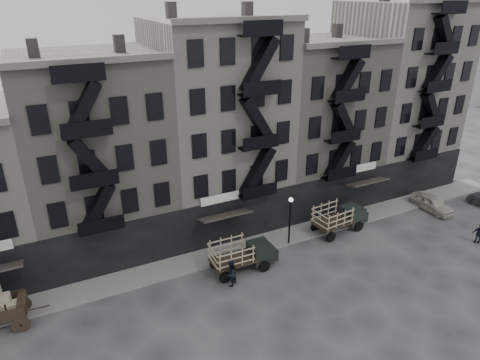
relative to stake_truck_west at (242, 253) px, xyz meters
name	(u,v)px	position (x,y,z in m)	size (l,w,h in m)	color
ground	(273,272)	(1.88, -1.32, -1.44)	(140.00, 140.00, 0.00)	#38383A
sidewalk	(249,246)	(1.88, 2.43, -1.36)	(55.00, 2.50, 0.15)	slate
building_midwest	(97,155)	(-8.12, 8.50, 6.07)	(10.00, 11.35, 16.20)	gray
building_center	(217,126)	(1.88, 8.50, 7.07)	(10.00, 11.35, 18.20)	#ABA79E
building_mideast	(314,122)	(11.88, 8.50, 6.07)	(10.00, 11.35, 16.20)	gray
building_east	(395,96)	(21.88, 8.50, 7.57)	(10.00, 11.35, 19.20)	#ABA79E
lamp_post	(290,215)	(4.88, 1.28, 1.35)	(0.36, 0.36, 4.28)	black
stake_truck_west	(242,253)	(0.00, 0.00, 0.00)	(5.07, 2.19, 2.52)	black
stake_truck_east	(340,216)	(9.94, 1.29, 0.03)	(5.27, 2.53, 2.57)	black
car_east	(432,203)	(20.15, 0.41, -0.71)	(1.71, 4.26, 1.45)	#B0AB9E
pedestrian_mid	(231,273)	(-1.53, -1.34, -0.45)	(0.96, 0.74, 1.97)	black
policeman	(479,234)	(18.92, -5.35, -0.55)	(1.04, 0.43, 1.77)	black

